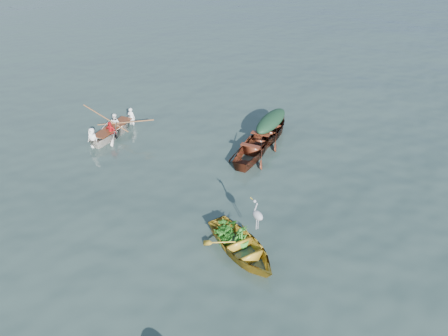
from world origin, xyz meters
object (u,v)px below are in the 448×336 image
at_px(heron, 257,220).
at_px(open_wooden_boat, 255,153).
at_px(yellow_dinghy, 241,253).
at_px(green_tarp_boat, 270,137).
at_px(rowed_boat, 114,135).

bearing_deg(heron, open_wooden_boat, 53.85).
height_order(yellow_dinghy, heron, heron).
distance_m(green_tarp_boat, rowed_boat, 6.46).
height_order(open_wooden_boat, rowed_boat, open_wooden_boat).
xyz_separation_m(green_tarp_boat, rowed_boat, (-5.32, 3.66, 0.00)).
bearing_deg(rowed_boat, open_wooden_boat, -170.13).
bearing_deg(open_wooden_boat, rowed_boat, 10.33).
bearing_deg(heron, yellow_dinghy, -174.81).
height_order(yellow_dinghy, open_wooden_boat, open_wooden_boat).
bearing_deg(heron, green_tarp_boat, 48.37).
bearing_deg(yellow_dinghy, rowed_boat, 92.65).
xyz_separation_m(open_wooden_boat, rowed_boat, (-4.01, 4.39, 0.00)).
bearing_deg(green_tarp_boat, rowed_boat, 26.31).
xyz_separation_m(rowed_boat, heron, (0.96, -8.58, 0.91)).
xyz_separation_m(yellow_dinghy, open_wooden_boat, (3.60, 4.24, 0.00)).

